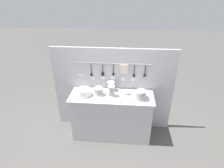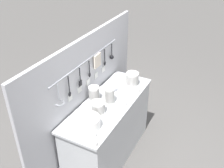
{
  "view_description": "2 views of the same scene",
  "coord_description": "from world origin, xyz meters",
  "px_view_note": "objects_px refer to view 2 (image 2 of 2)",
  "views": [
    {
      "loc": [
        0.25,
        -2.86,
        2.66
      ],
      "look_at": [
        0.01,
        -0.02,
        1.14
      ],
      "focal_mm": 30.0,
      "sensor_mm": 36.0,
      "label": 1
    },
    {
      "loc": [
        -2.29,
        -1.25,
        2.75
      ],
      "look_at": [
        0.01,
        -0.04,
        1.16
      ],
      "focal_mm": 42.0,
      "sensor_mm": 36.0,
      "label": 2
    }
  ],
  "objects_px": {
    "bowl_stack_nested_right": "(94,93)",
    "cup_front_left": "(96,103)",
    "bowl_stack_short_front": "(132,79)",
    "steel_mixing_bowl": "(113,89)",
    "cup_mid_row": "(131,78)",
    "cup_front_right": "(116,110)",
    "plate_stack": "(89,122)",
    "cup_beside_plates": "(125,104)",
    "cup_edge_near": "(129,98)",
    "cup_edge_far": "(119,95)",
    "cup_by_caddy": "(138,90)",
    "cup_centre": "(95,144)",
    "bowl_stack_wide_centre": "(98,107)",
    "cup_back_right": "(95,134)",
    "bowl_stack_back_corner": "(109,96)",
    "cup_back_left": "(126,78)"
  },
  "relations": [
    {
      "from": "cup_front_left",
      "to": "cup_beside_plates",
      "type": "xyz_separation_m",
      "value": [
        0.16,
        -0.31,
        0.0
      ]
    },
    {
      "from": "cup_front_left",
      "to": "cup_edge_far",
      "type": "distance_m",
      "value": 0.34
    },
    {
      "from": "bowl_stack_nested_right",
      "to": "cup_front_left",
      "type": "distance_m",
      "value": 0.14
    },
    {
      "from": "steel_mixing_bowl",
      "to": "cup_beside_plates",
      "type": "xyz_separation_m",
      "value": [
        -0.25,
        -0.28,
        0.01
      ]
    },
    {
      "from": "cup_centre",
      "to": "bowl_stack_nested_right",
      "type": "bearing_deg",
      "value": 31.83
    },
    {
      "from": "bowl_stack_short_front",
      "to": "cup_beside_plates",
      "type": "bearing_deg",
      "value": -166.38
    },
    {
      "from": "cup_edge_near",
      "to": "cup_edge_far",
      "type": "height_order",
      "value": "same"
    },
    {
      "from": "cup_edge_near",
      "to": "cup_beside_plates",
      "type": "xyz_separation_m",
      "value": [
        -0.13,
        -0.0,
        0.0
      ]
    },
    {
      "from": "cup_edge_near",
      "to": "bowl_stack_nested_right",
      "type": "bearing_deg",
      "value": 116.14
    },
    {
      "from": "bowl_stack_wide_centre",
      "to": "cup_front_left",
      "type": "relative_size",
      "value": 3.27
    },
    {
      "from": "bowl_stack_short_front",
      "to": "bowl_stack_nested_right",
      "type": "height_order",
      "value": "same"
    },
    {
      "from": "cup_by_caddy",
      "to": "bowl_stack_short_front",
      "type": "bearing_deg",
      "value": 48.26
    },
    {
      "from": "cup_back_right",
      "to": "cup_edge_near",
      "type": "bearing_deg",
      "value": -3.29
    },
    {
      "from": "cup_front_left",
      "to": "cup_front_right",
      "type": "relative_size",
      "value": 1.0
    },
    {
      "from": "plate_stack",
      "to": "bowl_stack_short_front",
      "type": "bearing_deg",
      "value": -3.11
    },
    {
      "from": "cup_centre",
      "to": "cup_front_right",
      "type": "height_order",
      "value": "same"
    },
    {
      "from": "cup_back_right",
      "to": "cup_by_caddy",
      "type": "xyz_separation_m",
      "value": [
        0.98,
        -0.08,
        0.0
      ]
    },
    {
      "from": "cup_back_right",
      "to": "bowl_stack_wide_centre",
      "type": "bearing_deg",
      "value": 25.01
    },
    {
      "from": "steel_mixing_bowl",
      "to": "cup_front_left",
      "type": "distance_m",
      "value": 0.4
    },
    {
      "from": "bowl_stack_wide_centre",
      "to": "cup_front_right",
      "type": "distance_m",
      "value": 0.21
    },
    {
      "from": "cup_mid_row",
      "to": "cup_edge_far",
      "type": "distance_m",
      "value": 0.46
    },
    {
      "from": "cup_by_caddy",
      "to": "cup_edge_near",
      "type": "height_order",
      "value": "same"
    },
    {
      "from": "bowl_stack_nested_right",
      "to": "cup_edge_near",
      "type": "distance_m",
      "value": 0.44
    },
    {
      "from": "bowl_stack_short_front",
      "to": "cup_by_caddy",
      "type": "xyz_separation_m",
      "value": [
        -0.13,
        -0.15,
        -0.07
      ]
    },
    {
      "from": "plate_stack",
      "to": "cup_by_caddy",
      "type": "xyz_separation_m",
      "value": [
        0.88,
        -0.2,
        -0.04
      ]
    },
    {
      "from": "plate_stack",
      "to": "cup_mid_row",
      "type": "height_order",
      "value": "plate_stack"
    },
    {
      "from": "bowl_stack_short_front",
      "to": "cup_front_right",
      "type": "relative_size",
      "value": 3.75
    },
    {
      "from": "bowl_stack_nested_right",
      "to": "cup_beside_plates",
      "type": "height_order",
      "value": "bowl_stack_nested_right"
    },
    {
      "from": "bowl_stack_back_corner",
      "to": "cup_centre",
      "type": "relative_size",
      "value": 4.34
    },
    {
      "from": "cup_by_caddy",
      "to": "cup_back_left",
      "type": "xyz_separation_m",
      "value": [
        0.22,
        0.28,
        0.0
      ]
    },
    {
      "from": "bowl_stack_nested_right",
      "to": "cup_centre",
      "type": "height_order",
      "value": "bowl_stack_nested_right"
    },
    {
      "from": "cup_by_caddy",
      "to": "cup_edge_far",
      "type": "bearing_deg",
      "value": 138.76
    },
    {
      "from": "cup_centre",
      "to": "cup_edge_far",
      "type": "relative_size",
      "value": 1.0
    },
    {
      "from": "bowl_stack_nested_right",
      "to": "cup_edge_far",
      "type": "height_order",
      "value": "bowl_stack_nested_right"
    },
    {
      "from": "plate_stack",
      "to": "cup_back_left",
      "type": "bearing_deg",
      "value": 4.09
    },
    {
      "from": "steel_mixing_bowl",
      "to": "cup_edge_near",
      "type": "distance_m",
      "value": 0.31
    },
    {
      "from": "bowl_stack_wide_centre",
      "to": "cup_mid_row",
      "type": "xyz_separation_m",
      "value": [
        0.87,
        -0.02,
        -0.05
      ]
    },
    {
      "from": "bowl_stack_nested_right",
      "to": "cup_edge_near",
      "type": "bearing_deg",
      "value": -63.86
    },
    {
      "from": "cup_edge_far",
      "to": "cup_back_right",
      "type": "bearing_deg",
      "value": -172.31
    },
    {
      "from": "bowl_stack_short_front",
      "to": "cup_beside_plates",
      "type": "xyz_separation_m",
      "value": [
        -0.48,
        -0.12,
        -0.07
      ]
    },
    {
      "from": "cup_edge_far",
      "to": "cup_front_right",
      "type": "distance_m",
      "value": 0.32
    },
    {
      "from": "steel_mixing_bowl",
      "to": "cup_mid_row",
      "type": "distance_m",
      "value": 0.37
    },
    {
      "from": "bowl_stack_back_corner",
      "to": "cup_front_left",
      "type": "xyz_separation_m",
      "value": [
        -0.12,
        0.13,
        -0.08
      ]
    },
    {
      "from": "bowl_stack_back_corner",
      "to": "cup_by_caddy",
      "type": "distance_m",
      "value": 0.45
    },
    {
      "from": "cup_mid_row",
      "to": "cup_beside_plates",
      "type": "bearing_deg",
      "value": -162.25
    },
    {
      "from": "bowl_stack_wide_centre",
      "to": "cup_beside_plates",
      "type": "distance_m",
      "value": 0.35
    },
    {
      "from": "cup_front_right",
      "to": "bowl_stack_nested_right",
      "type": "bearing_deg",
      "value": 74.24
    },
    {
      "from": "bowl_stack_nested_right",
      "to": "bowl_stack_back_corner",
      "type": "height_order",
      "value": "bowl_stack_back_corner"
    },
    {
      "from": "bowl_stack_back_corner",
      "to": "cup_back_left",
      "type": "height_order",
      "value": "bowl_stack_back_corner"
    },
    {
      "from": "plate_stack",
      "to": "cup_back_right",
      "type": "relative_size",
      "value": 5.12
    }
  ]
}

